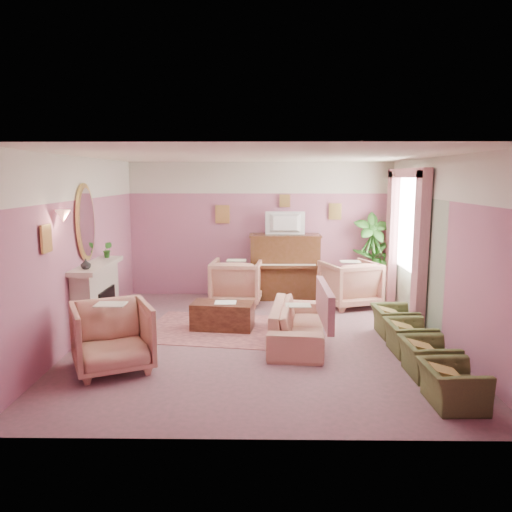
{
  "coord_description": "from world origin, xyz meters",
  "views": [
    {
      "loc": [
        0.05,
        -7.45,
        2.5
      ],
      "look_at": [
        -0.06,
        0.4,
        1.24
      ],
      "focal_mm": 35.0,
      "sensor_mm": 36.0,
      "label": 1
    }
  ],
  "objects_px": {
    "television": "(285,221)",
    "olive_chair_a": "(453,379)",
    "coffee_table": "(223,316)",
    "floral_armchair_right": "(350,281)",
    "floral_armchair_left": "(237,280)",
    "olive_chair_d": "(394,316)",
    "side_table": "(376,282)",
    "floral_armchair_front": "(112,333)",
    "olive_chair_c": "(409,332)",
    "piano": "(285,267)",
    "sofa": "(298,316)",
    "olive_chair_b": "(428,353)"
  },
  "relations": [
    {
      "from": "olive_chair_d",
      "to": "piano",
      "type": "bearing_deg",
      "value": 123.57
    },
    {
      "from": "olive_chair_b",
      "to": "olive_chair_d",
      "type": "distance_m",
      "value": 1.64
    },
    {
      "from": "piano",
      "to": "olive_chair_a",
      "type": "bearing_deg",
      "value": -71.65
    },
    {
      "from": "sofa",
      "to": "floral_armchair_left",
      "type": "height_order",
      "value": "floral_armchair_left"
    },
    {
      "from": "floral_armchair_front",
      "to": "olive_chair_b",
      "type": "xyz_separation_m",
      "value": [
        4.04,
        -0.15,
        -0.19
      ]
    },
    {
      "from": "olive_chair_b",
      "to": "olive_chair_d",
      "type": "relative_size",
      "value": 1.0
    },
    {
      "from": "olive_chair_c",
      "to": "olive_chair_d",
      "type": "bearing_deg",
      "value": 90.0
    },
    {
      "from": "floral_armchair_front",
      "to": "olive_chair_c",
      "type": "relative_size",
      "value": 1.39
    },
    {
      "from": "television",
      "to": "olive_chair_d",
      "type": "distance_m",
      "value": 3.18
    },
    {
      "from": "floral_armchair_front",
      "to": "olive_chair_d",
      "type": "bearing_deg",
      "value": 20.28
    },
    {
      "from": "coffee_table",
      "to": "floral_armchair_front",
      "type": "distance_m",
      "value": 2.21
    },
    {
      "from": "olive_chair_c",
      "to": "piano",
      "type": "bearing_deg",
      "value": 116.46
    },
    {
      "from": "sofa",
      "to": "side_table",
      "type": "xyz_separation_m",
      "value": [
        1.8,
        2.75,
        -0.05
      ]
    },
    {
      "from": "olive_chair_c",
      "to": "olive_chair_d",
      "type": "height_order",
      "value": "same"
    },
    {
      "from": "side_table",
      "to": "piano",
      "type": "bearing_deg",
      "value": 178.79
    },
    {
      "from": "television",
      "to": "side_table",
      "type": "distance_m",
      "value": 2.26
    },
    {
      "from": "floral_armchair_right",
      "to": "floral_armchair_front",
      "type": "xyz_separation_m",
      "value": [
        -3.64,
        -3.3,
        0.0
      ]
    },
    {
      "from": "side_table",
      "to": "floral_armchair_left",
      "type": "bearing_deg",
      "value": -170.15
    },
    {
      "from": "television",
      "to": "olive_chair_a",
      "type": "relative_size",
      "value": 1.13
    },
    {
      "from": "coffee_table",
      "to": "floral_armchair_right",
      "type": "relative_size",
      "value": 1.01
    },
    {
      "from": "coffee_table",
      "to": "floral_armchair_right",
      "type": "distance_m",
      "value": 2.81
    },
    {
      "from": "piano",
      "to": "olive_chair_b",
      "type": "xyz_separation_m",
      "value": [
        1.63,
        -4.1,
        -0.34
      ]
    },
    {
      "from": "television",
      "to": "olive_chair_a",
      "type": "height_order",
      "value": "television"
    },
    {
      "from": "sofa",
      "to": "olive_chair_d",
      "type": "height_order",
      "value": "sofa"
    },
    {
      "from": "television",
      "to": "olive_chair_a",
      "type": "bearing_deg",
      "value": -71.47
    },
    {
      "from": "television",
      "to": "olive_chair_b",
      "type": "distance_m",
      "value": 4.55
    },
    {
      "from": "olive_chair_a",
      "to": "olive_chair_b",
      "type": "distance_m",
      "value": 0.82
    },
    {
      "from": "piano",
      "to": "olive_chair_b",
      "type": "relative_size",
      "value": 1.97
    },
    {
      "from": "floral_armchair_left",
      "to": "olive_chair_d",
      "type": "distance_m",
      "value": 3.24
    },
    {
      "from": "olive_chair_c",
      "to": "floral_armchair_left",
      "type": "bearing_deg",
      "value": 133.48
    },
    {
      "from": "floral_armchair_front",
      "to": "olive_chair_a",
      "type": "bearing_deg",
      "value": -13.5
    },
    {
      "from": "floral_armchair_left",
      "to": "floral_armchair_front",
      "type": "relative_size",
      "value": 1.0
    },
    {
      "from": "coffee_table",
      "to": "olive_chair_b",
      "type": "distance_m",
      "value": 3.35
    },
    {
      "from": "floral_armchair_right",
      "to": "side_table",
      "type": "bearing_deg",
      "value": 43.11
    },
    {
      "from": "coffee_table",
      "to": "olive_chair_a",
      "type": "distance_m",
      "value": 3.88
    },
    {
      "from": "side_table",
      "to": "coffee_table",
      "type": "bearing_deg",
      "value": -144.56
    },
    {
      "from": "floral_armchair_left",
      "to": "sofa",
      "type": "bearing_deg",
      "value": -64.97
    },
    {
      "from": "piano",
      "to": "olive_chair_c",
      "type": "bearing_deg",
      "value": -63.54
    },
    {
      "from": "piano",
      "to": "sofa",
      "type": "distance_m",
      "value": 2.8
    },
    {
      "from": "television",
      "to": "olive_chair_c",
      "type": "xyz_separation_m",
      "value": [
        1.63,
        -3.23,
        -1.29
      ]
    },
    {
      "from": "floral_armchair_left",
      "to": "olive_chair_d",
      "type": "bearing_deg",
      "value": -36.47
    },
    {
      "from": "piano",
      "to": "television",
      "type": "distance_m",
      "value": 0.95
    },
    {
      "from": "sofa",
      "to": "floral_armchair_right",
      "type": "distance_m",
      "value": 2.43
    },
    {
      "from": "floral_armchair_front",
      "to": "side_table",
      "type": "relative_size",
      "value": 1.41
    },
    {
      "from": "piano",
      "to": "floral_armchair_right",
      "type": "bearing_deg",
      "value": -27.94
    },
    {
      "from": "television",
      "to": "floral_armchair_right",
      "type": "relative_size",
      "value": 0.81
    },
    {
      "from": "coffee_table",
      "to": "olive_chair_d",
      "type": "xyz_separation_m",
      "value": [
        2.75,
        -0.28,
        0.08
      ]
    },
    {
      "from": "coffee_table",
      "to": "floral_armchair_left",
      "type": "relative_size",
      "value": 1.01
    },
    {
      "from": "olive_chair_d",
      "to": "side_table",
      "type": "xyz_separation_m",
      "value": [
        0.25,
        2.42,
        0.04
      ]
    },
    {
      "from": "olive_chair_d",
      "to": "side_table",
      "type": "distance_m",
      "value": 2.43
    }
  ]
}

